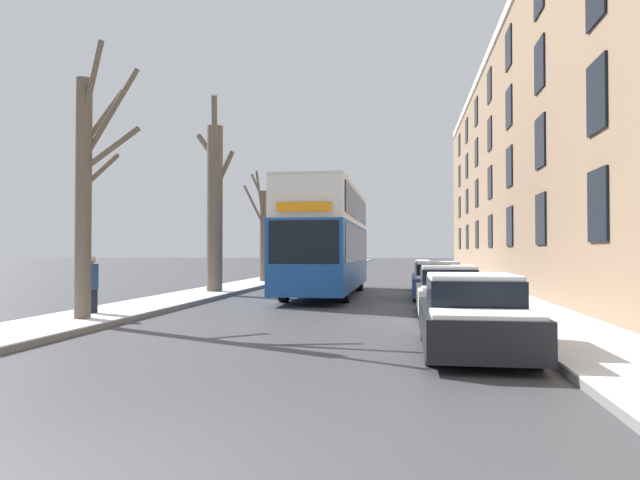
{
  "coord_description": "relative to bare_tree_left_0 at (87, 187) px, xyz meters",
  "views": [
    {
      "loc": [
        2.38,
        -3.92,
        1.84
      ],
      "look_at": [
        -0.33,
        14.3,
        2.22
      ],
      "focal_mm": 32.0,
      "sensor_mm": 36.0,
      "label": 1
    }
  ],
  "objects": [
    {
      "name": "sidewalk_left",
      "position": [
        -0.31,
        43.5,
        -3.4
      ],
      "size": [
        2.42,
        130.0,
        0.16
      ],
      "color": "slate",
      "rests_on": "ground"
    },
    {
      "name": "sidewalk_right",
      "position": [
        11.52,
        43.5,
        -3.4
      ],
      "size": [
        2.42,
        130.0,
        0.16
      ],
      "color": "slate",
      "rests_on": "ground"
    },
    {
      "name": "terrace_facade_right",
      "position": [
        17.23,
        16.33,
        3.3
      ],
      "size": [
        9.1,
        54.11,
        13.55
      ],
      "color": "#8C7056",
      "rests_on": "ground"
    },
    {
      "name": "bare_tree_left_0",
      "position": [
        0.0,
        0.0,
        0.0
      ],
      "size": [
        1.67,
        2.22,
        7.05
      ],
      "color": "brown",
      "rests_on": "ground"
    },
    {
      "name": "bare_tree_left_1",
      "position": [
        -0.02,
        9.9,
        0.4
      ],
      "size": [
        1.71,
        2.75,
        8.18
      ],
      "color": "brown",
      "rests_on": "ground"
    },
    {
      "name": "bare_tree_left_2",
      "position": [
        -0.05,
        18.26,
        -0.46
      ],
      "size": [
        2.04,
        2.1,
        6.3
      ],
      "color": "brown",
      "rests_on": "ground"
    },
    {
      "name": "double_decker_bus",
      "position": [
        4.74,
        10.4,
        -0.95
      ],
      "size": [
        2.63,
        11.22,
        4.48
      ],
      "color": "#194C99",
      "rests_on": "ground"
    },
    {
      "name": "parked_car_0",
      "position": [
        9.22,
        -2.68,
        -2.82
      ],
      "size": [
        1.84,
        4.35,
        1.42
      ],
      "color": "black",
      "rests_on": "ground"
    },
    {
      "name": "parked_car_1",
      "position": [
        9.22,
        3.35,
        -2.81
      ],
      "size": [
        1.76,
        4.08,
        1.44
      ],
      "color": "silver",
      "rests_on": "ground"
    },
    {
      "name": "parked_car_2",
      "position": [
        9.22,
        9.0,
        -2.8
      ],
      "size": [
        1.88,
        3.92,
        1.46
      ],
      "color": "navy",
      "rests_on": "ground"
    },
    {
      "name": "parked_car_3",
      "position": [
        9.22,
        14.89,
        -2.85
      ],
      "size": [
        1.76,
        4.0,
        1.36
      ],
      "color": "navy",
      "rests_on": "ground"
    },
    {
      "name": "pedestrian_left_sidewalk",
      "position": [
        -0.53,
        1.14,
        -2.53
      ],
      "size": [
        0.38,
        0.38,
        1.73
      ],
      "rotation": [
        0.0,
        0.0,
        0.23
      ],
      "color": "black",
      "rests_on": "ground"
    }
  ]
}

